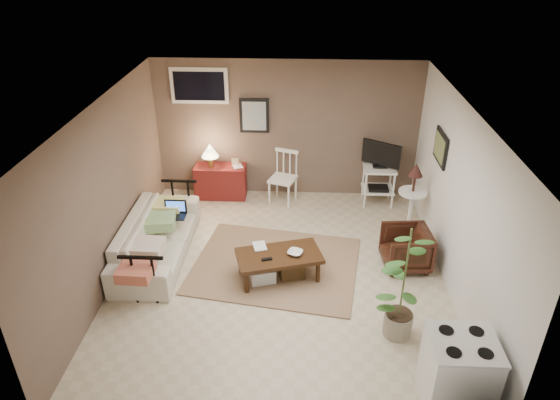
# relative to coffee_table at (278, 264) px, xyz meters

# --- Properties ---
(floor) EXTENTS (5.00, 5.00, 0.00)m
(floor) POSITION_rel_coffee_table_xyz_m (0.01, 0.07, -0.24)
(floor) COLOR #C1B293
(floor) RESTS_ON ground
(art_back) EXTENTS (0.50, 0.03, 0.60)m
(art_back) POSITION_rel_coffee_table_xyz_m (-0.54, 2.55, 1.21)
(art_back) COLOR black
(art_right) EXTENTS (0.03, 0.60, 0.45)m
(art_right) POSITION_rel_coffee_table_xyz_m (2.24, 1.12, 1.28)
(art_right) COLOR black
(window) EXTENTS (0.96, 0.03, 0.60)m
(window) POSITION_rel_coffee_table_xyz_m (-1.44, 2.55, 1.71)
(window) COLOR white
(rug) EXTENTS (2.54, 2.16, 0.02)m
(rug) POSITION_rel_coffee_table_xyz_m (-0.06, 0.29, -0.23)
(rug) COLOR #8E7452
(rug) RESTS_ON floor
(coffee_table) EXTENTS (1.24, 0.87, 0.43)m
(coffee_table) POSITION_rel_coffee_table_xyz_m (0.00, 0.00, 0.00)
(coffee_table) COLOR #361E0E
(coffee_table) RESTS_ON floor
(sofa) EXTENTS (0.63, 2.14, 0.84)m
(sofa) POSITION_rel_coffee_table_xyz_m (-1.79, 0.47, 0.18)
(sofa) COLOR beige
(sofa) RESTS_ON floor
(sofa_pillows) EXTENTS (0.41, 2.04, 0.14)m
(sofa_pillows) POSITION_rel_coffee_table_xyz_m (-1.74, 0.22, 0.28)
(sofa_pillows) COLOR beige
(sofa_pillows) RESTS_ON sofa
(sofa_end_rails) EXTENTS (0.58, 2.14, 0.72)m
(sofa_end_rails) POSITION_rel_coffee_table_xyz_m (-1.66, 0.47, 0.12)
(sofa_end_rails) COLOR black
(sofa_end_rails) RESTS_ON floor
(laptop) EXTENTS (0.33, 0.24, 0.22)m
(laptop) POSITION_rel_coffee_table_xyz_m (-1.58, 0.84, 0.31)
(laptop) COLOR black
(laptop) RESTS_ON sofa
(red_console) EXTENTS (0.89, 0.39, 1.03)m
(red_console) POSITION_rel_coffee_table_xyz_m (-1.16, 2.34, 0.12)
(red_console) COLOR maroon
(red_console) RESTS_ON floor
(spindle_chair) EXTENTS (0.53, 0.53, 0.92)m
(spindle_chair) POSITION_rel_coffee_table_xyz_m (-0.03, 2.22, 0.19)
(spindle_chair) COLOR white
(spindle_chair) RESTS_ON floor
(tv_stand) EXTENTS (0.60, 0.44, 1.14)m
(tv_stand) POSITION_rel_coffee_table_xyz_m (1.61, 2.22, 0.36)
(tv_stand) COLOR white
(tv_stand) RESTS_ON floor
(side_table) EXTENTS (0.43, 0.43, 1.16)m
(side_table) POSITION_rel_coffee_table_xyz_m (2.00, 1.35, 0.48)
(side_table) COLOR white
(side_table) RESTS_ON floor
(armchair) EXTENTS (0.64, 0.67, 0.64)m
(armchair) POSITION_rel_coffee_table_xyz_m (1.77, 0.39, 0.08)
(armchair) COLOR black
(armchair) RESTS_ON floor
(potted_plant) EXTENTS (0.37, 0.37, 1.49)m
(potted_plant) POSITION_rel_coffee_table_xyz_m (1.46, -0.99, 0.55)
(potted_plant) COLOR gray
(potted_plant) RESTS_ON floor
(stove) EXTENTS (0.64, 0.60, 0.84)m
(stove) POSITION_rel_coffee_table_xyz_m (1.86, -1.96, 0.18)
(stove) COLOR silver
(stove) RESTS_ON floor
(bowl) EXTENTS (0.20, 0.11, 0.19)m
(bowl) POSITION_rel_coffee_table_xyz_m (0.22, 0.01, 0.26)
(bowl) COLOR #361E0E
(bowl) RESTS_ON coffee_table
(book_table) EXTENTS (0.17, 0.06, 0.24)m
(book_table) POSITION_rel_coffee_table_xyz_m (-0.35, 0.14, 0.28)
(book_table) COLOR #361E0E
(book_table) RESTS_ON coffee_table
(book_console) EXTENTS (0.16, 0.07, 0.21)m
(book_console) POSITION_rel_coffee_table_xyz_m (-0.90, 2.31, 0.46)
(book_console) COLOR #361E0E
(book_console) RESTS_ON red_console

